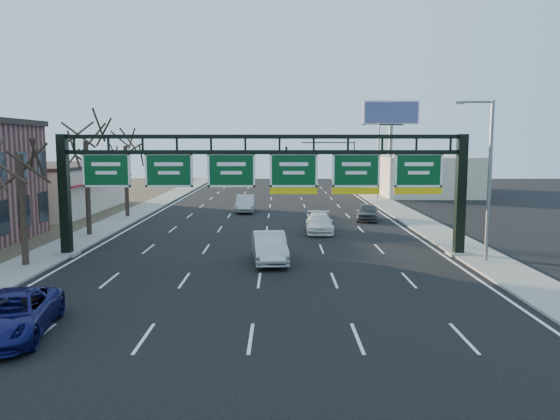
{
  "coord_description": "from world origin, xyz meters",
  "views": [
    {
      "loc": [
        0.98,
        -24.06,
        6.65
      ],
      "look_at": [
        1.02,
        4.2,
        3.2
      ],
      "focal_mm": 35.0,
      "sensor_mm": 36.0,
      "label": 1
    }
  ],
  "objects_px": {
    "car_blue_suv": "(10,315)",
    "car_white_wagon": "(319,223)",
    "sign_gantry": "(265,178)",
    "car_silver_sedan": "(270,247)"
  },
  "relations": [
    {
      "from": "sign_gantry",
      "to": "car_blue_suv",
      "type": "height_order",
      "value": "sign_gantry"
    },
    {
      "from": "sign_gantry",
      "to": "car_blue_suv",
      "type": "relative_size",
      "value": 4.48
    },
    {
      "from": "sign_gantry",
      "to": "car_white_wagon",
      "type": "relative_size",
      "value": 5.03
    },
    {
      "from": "sign_gantry",
      "to": "car_silver_sedan",
      "type": "bearing_deg",
      "value": -81.69
    },
    {
      "from": "car_blue_suv",
      "to": "car_white_wagon",
      "type": "height_order",
      "value": "car_blue_suv"
    },
    {
      "from": "sign_gantry",
      "to": "car_blue_suv",
      "type": "distance_m",
      "value": 16.66
    },
    {
      "from": "sign_gantry",
      "to": "car_white_wagon",
      "type": "height_order",
      "value": "sign_gantry"
    },
    {
      "from": "sign_gantry",
      "to": "car_blue_suv",
      "type": "bearing_deg",
      "value": -121.51
    },
    {
      "from": "car_blue_suv",
      "to": "car_silver_sedan",
      "type": "bearing_deg",
      "value": 45.44
    },
    {
      "from": "car_white_wagon",
      "to": "car_silver_sedan",
      "type": "bearing_deg",
      "value": -107.02
    }
  ]
}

